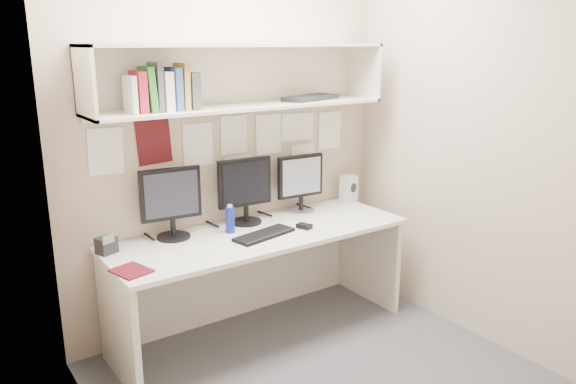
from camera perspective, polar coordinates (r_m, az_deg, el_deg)
floor at (r=3.52m, az=3.16°, el=-18.27°), size 2.40×2.00×0.01m
wall_back at (r=3.83m, az=-5.80°, el=5.48°), size 2.40×0.02×2.60m
wall_front at (r=2.33m, az=18.86°, el=-1.47°), size 2.40×0.02×2.60m
wall_left at (r=2.47m, az=-18.92°, el=-0.55°), size 0.02×2.00×2.60m
wall_right at (r=3.86m, az=17.74°, el=4.90°), size 0.02×2.00×2.60m
desk at (r=3.81m, az=-2.83°, el=-9.22°), size 2.00×0.70×0.73m
overhead_hutch at (r=3.66m, az=-4.88°, el=11.68°), size 2.00×0.38×0.40m
pinned_papers at (r=3.83m, az=-5.73°, el=4.73°), size 1.92×0.01×0.48m
monitor_left at (r=3.57m, az=-11.80°, el=-0.80°), size 0.39×0.21×0.45m
monitor_center at (r=3.80m, az=-4.40°, el=0.42°), size 0.39×0.21×0.45m
monitor_right at (r=4.05m, az=1.28°, el=1.17°), size 0.36×0.20×0.42m
keyboard at (r=3.59m, az=-2.44°, el=-4.36°), size 0.44×0.23×0.02m
mouse at (r=3.73m, az=1.67°, el=-3.50°), size 0.09×0.11×0.03m
speaker at (r=4.34m, az=6.19°, el=0.32°), size 0.13×0.13×0.21m
blue_bottle at (r=3.65m, az=-5.90°, el=-2.78°), size 0.06×0.06×0.19m
maroon_notebook at (r=3.17m, az=-15.64°, el=-7.72°), size 0.21×0.24×0.01m
desk_phone at (r=3.46m, az=-17.96°, el=-5.15°), size 0.13×0.13×0.13m
book_stack at (r=3.37m, az=-12.61°, el=10.09°), size 0.41×0.17×0.28m
hutch_tray at (r=3.94m, az=2.32°, el=9.55°), size 0.48×0.29×0.03m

